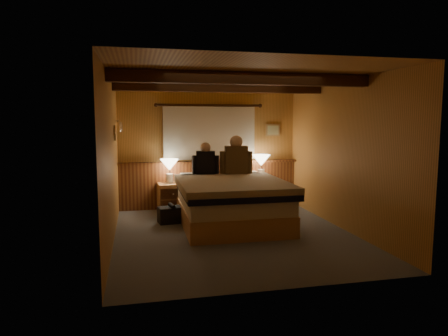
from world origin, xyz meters
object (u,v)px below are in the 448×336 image
object	(u,v)px
lamp_left	(169,166)
duffel_bag	(172,214)
person_right	(236,158)
person_left	(206,161)
nightstand_left	(171,197)
lamp_right	(261,162)
bed	(230,201)
nightstand_right	(259,193)

from	to	relation	value
lamp_left	duffel_bag	bearing A→B (deg)	-92.81
lamp_left	person_right	bearing A→B (deg)	-20.60
duffel_bag	person_left	bearing A→B (deg)	28.97
lamp_left	person_right	world-z (taller)	person_right
nightstand_left	person_right	size ratio (longest dim) A/B	0.75
lamp_right	person_left	size ratio (longest dim) A/B	0.77
person_right	duffel_bag	bearing A→B (deg)	-153.29
person_right	person_left	bearing A→B (deg)	178.24
bed	nightstand_right	xyz separation A→B (m)	(0.87, 1.13, -0.10)
lamp_left	person_left	world-z (taller)	person_left
nightstand_right	person_left	distance (m)	1.37
person_right	duffel_bag	size ratio (longest dim) A/B	1.50
nightstand_left	nightstand_right	size ratio (longest dim) A/B	0.88
lamp_right	person_left	world-z (taller)	person_left
lamp_right	nightstand_right	bearing A→B (deg)	-154.45
bed	nightstand_left	bearing A→B (deg)	128.47
nightstand_left	duffel_bag	xyz separation A→B (m)	(-0.07, -0.84, -0.13)
nightstand_left	lamp_right	bearing A→B (deg)	-3.70
nightstand_right	lamp_left	bearing A→B (deg)	-170.15
lamp_right	nightstand_left	bearing A→B (deg)	-179.92
lamp_right	duffel_bag	xyz separation A→B (m)	(-1.87, -0.84, -0.79)
lamp_left	person_right	xyz separation A→B (m)	(1.21, -0.45, 0.18)
lamp_left	nightstand_left	bearing A→B (deg)	-63.54
nightstand_right	lamp_right	distance (m)	0.63
bed	duffel_bag	xyz separation A→B (m)	(-0.96, 0.31, -0.25)
nightstand_left	bed	bearing A→B (deg)	-55.82
person_right	duffel_bag	distance (m)	1.61
bed	person_left	bearing A→B (deg)	108.88
lamp_right	duffel_bag	bearing A→B (deg)	-155.74
nightstand_right	lamp_right	world-z (taller)	lamp_right
bed	nightstand_left	size ratio (longest dim) A/B	4.05
person_left	person_right	size ratio (longest dim) A/B	0.83
bed	lamp_right	distance (m)	1.56
person_right	nightstand_left	bearing A→B (deg)	168.58
lamp_left	lamp_right	bearing A→B (deg)	-1.47
lamp_left	lamp_right	xyz separation A→B (m)	(1.83, -0.05, 0.05)
bed	lamp_left	size ratio (longest dim) A/B	4.88
bed	nightstand_right	world-z (taller)	bed
nightstand_left	nightstand_right	xyz separation A→B (m)	(1.76, -0.02, 0.02)
lamp_left	person_left	bearing A→B (deg)	-29.42
person_left	person_right	world-z (taller)	person_right
nightstand_left	person_right	distance (m)	1.47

